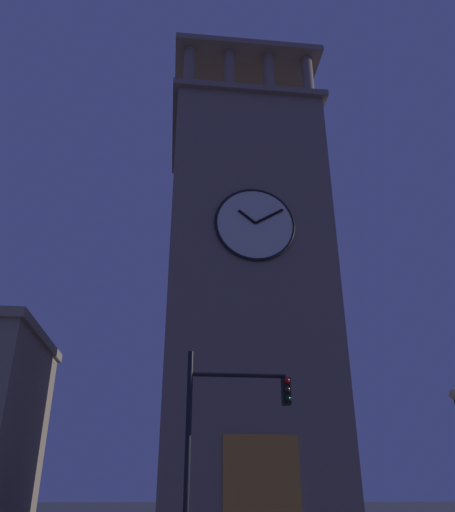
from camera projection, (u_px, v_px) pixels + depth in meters
The scene contains 2 objects.
clocktower at pixel (244, 292), 28.79m from camera, with size 9.10×9.07×30.42m.
traffic_signal_near at pixel (223, 423), 13.80m from camera, with size 2.91×0.41×5.41m.
Camera 1 is at (2.75, 24.31, 1.73)m, focal length 35.64 mm.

